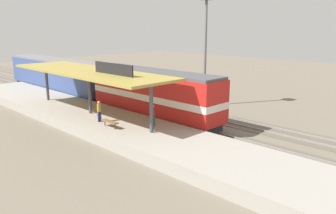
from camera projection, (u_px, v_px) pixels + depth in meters
ground_plane at (146, 110)px, 35.33m from camera, size 120.00×120.00×0.00m
track_near at (131, 113)px, 33.95m from camera, size 3.20×110.00×0.16m
track_far at (164, 106)px, 37.12m from camera, size 3.20×110.00×0.16m
platform at (91, 118)px, 30.68m from camera, size 6.00×44.00×0.90m
station_canopy at (89, 72)px, 29.67m from camera, size 5.20×18.00×4.70m
platform_bench at (110, 122)px, 26.20m from camera, size 0.44×1.70×0.50m
locomotive at (154, 94)px, 31.15m from camera, size 2.93×14.43×4.44m
passenger_carriage_single at (57, 76)px, 43.52m from camera, size 2.90×20.00×4.24m
light_mast at (206, 26)px, 35.44m from camera, size 1.10×1.10×11.70m
person_waiting at (99, 110)px, 27.67m from camera, size 0.34×0.34×1.71m
person_walking at (153, 114)px, 26.37m from camera, size 0.34×0.34×1.71m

